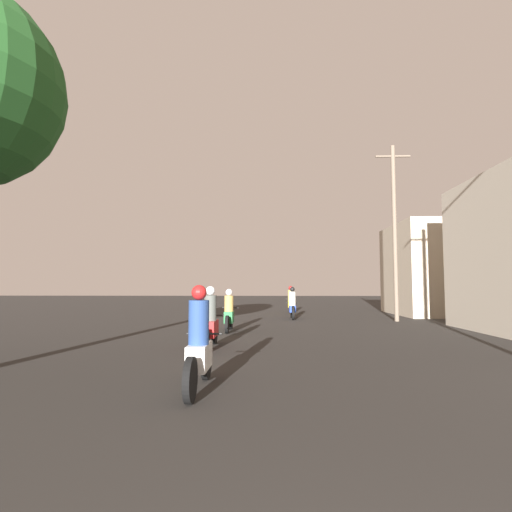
# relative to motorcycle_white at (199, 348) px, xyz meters

# --- Properties ---
(motorcycle_white) EXTENTS (0.60, 2.05, 1.65)m
(motorcycle_white) POSITION_rel_motorcycle_white_xyz_m (0.00, 0.00, 0.00)
(motorcycle_white) COLOR black
(motorcycle_white) RESTS_ON ground_plane
(motorcycle_red) EXTENTS (0.60, 2.09, 1.61)m
(motorcycle_red) POSITION_rel_motorcycle_white_xyz_m (-0.45, 4.15, -0.02)
(motorcycle_red) COLOR black
(motorcycle_red) RESTS_ON ground_plane
(motorcycle_green) EXTENTS (0.60, 1.89, 1.50)m
(motorcycle_green) POSITION_rel_motorcycle_white_xyz_m (-0.36, 7.95, -0.05)
(motorcycle_green) COLOR black
(motorcycle_green) RESTS_ON ground_plane
(motorcycle_blue) EXTENTS (0.60, 1.98, 1.55)m
(motorcycle_blue) POSITION_rel_motorcycle_white_xyz_m (2.18, 13.26, -0.04)
(motorcycle_blue) COLOR black
(motorcycle_blue) RESTS_ON ground_plane
(motorcycle_yellow) EXTENTS (0.60, 2.09, 1.58)m
(motorcycle_yellow) POSITION_rel_motorcycle_white_xyz_m (2.30, 17.45, -0.03)
(motorcycle_yellow) COLOR black
(motorcycle_yellow) RESTS_ON ground_plane
(building_right_far) EXTENTS (5.69, 5.68, 5.03)m
(building_right_far) POSITION_rel_motorcycle_white_xyz_m (10.89, 16.31, 1.86)
(building_right_far) COLOR beige
(building_right_far) RESTS_ON ground_plane
(utility_pole_far) EXTENTS (1.60, 0.20, 8.13)m
(utility_pole_far) POSITION_rel_motorcycle_white_xyz_m (6.84, 12.10, 3.57)
(utility_pole_far) COLOR #6B5B4C
(utility_pole_far) RESTS_ON ground_plane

